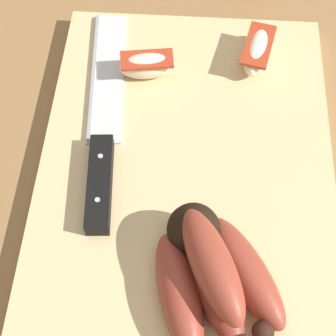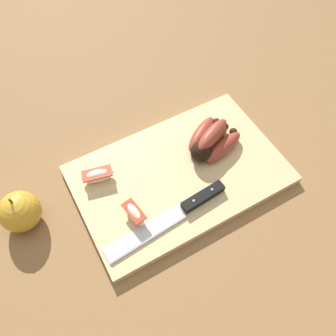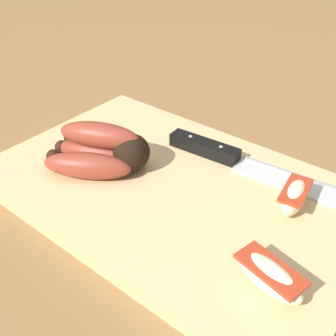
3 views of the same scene
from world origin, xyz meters
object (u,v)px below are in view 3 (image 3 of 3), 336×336
object	(u,v)px
banana_bunch	(102,149)
chefs_knife	(237,160)
apple_wedge_middle	(294,197)
apple_wedge_near	(269,276)

from	to	relation	value
banana_bunch	chefs_knife	world-z (taller)	banana_bunch
banana_bunch	apple_wedge_middle	xyz separation A→B (m)	(-0.23, -0.07, -0.01)
apple_wedge_near	apple_wedge_middle	world-z (taller)	apple_wedge_middle
apple_wedge_near	chefs_knife	bearing A→B (deg)	-51.31
banana_bunch	apple_wedge_near	world-z (taller)	banana_bunch
chefs_knife	apple_wedge_middle	world-z (taller)	apple_wedge_middle
chefs_knife	apple_wedge_middle	bearing A→B (deg)	158.62
banana_bunch	chefs_knife	distance (m)	0.17
apple_wedge_near	apple_wedge_middle	xyz separation A→B (m)	(0.03, -0.12, 0.00)
banana_bunch	apple_wedge_near	xyz separation A→B (m)	(-0.26, 0.05, -0.01)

